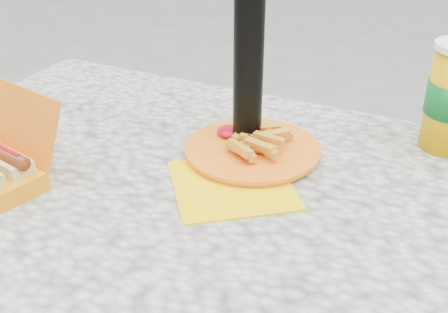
% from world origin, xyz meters
% --- Properties ---
extents(picnic_table, '(1.20, 0.80, 0.75)m').
position_xyz_m(picnic_table, '(0.00, 0.00, 0.64)').
color(picnic_table, beige).
rests_on(picnic_table, ground).
extents(fries_plate, '(0.26, 0.35, 0.05)m').
position_xyz_m(fries_plate, '(0.02, 0.13, 0.76)').
color(fries_plate, '#FFCD00').
rests_on(fries_plate, picnic_table).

